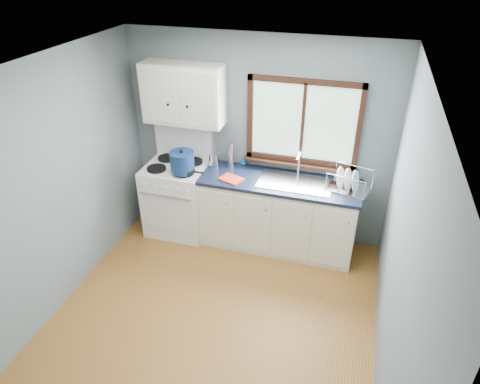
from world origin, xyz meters
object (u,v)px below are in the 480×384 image
(base_cabinets, at_px, (278,217))
(dish_rack, at_px, (348,184))
(utensil_crock, at_px, (214,160))
(sink, at_px, (295,187))
(thermos, at_px, (231,155))
(skillet, at_px, (185,170))
(gas_range, at_px, (178,196))
(stockpot, at_px, (182,162))

(base_cabinets, xyz_separation_m, dish_rack, (0.77, 0.04, 0.57))
(utensil_crock, xyz_separation_m, dish_rack, (1.63, -0.10, -0.02))
(sink, bearing_deg, dish_rack, 3.56)
(sink, relative_size, thermos, 2.61)
(skillet, bearing_deg, thermos, 40.09)
(gas_range, xyz_separation_m, stockpot, (0.17, -0.16, 0.59))
(utensil_crock, bearing_deg, stockpot, -131.78)
(skillet, bearing_deg, dish_rack, 8.43)
(skillet, distance_m, utensil_crock, 0.41)
(base_cabinets, bearing_deg, skillet, -170.51)
(utensil_crock, bearing_deg, thermos, 11.37)
(gas_range, height_order, skillet, gas_range)
(dish_rack, bearing_deg, gas_range, -164.64)
(gas_range, distance_m, skillet, 0.55)
(sink, xyz_separation_m, thermos, (-0.83, 0.18, 0.22))
(skillet, height_order, utensil_crock, utensil_crock)
(utensil_crock, distance_m, thermos, 0.22)
(skillet, relative_size, thermos, 1.13)
(utensil_crock, height_order, thermos, utensil_crock)
(utensil_crock, bearing_deg, gas_range, -161.18)
(dish_rack, bearing_deg, base_cabinets, -163.46)
(base_cabinets, bearing_deg, stockpot, -171.02)
(base_cabinets, distance_m, sink, 0.48)
(stockpot, height_order, thermos, stockpot)
(gas_range, bearing_deg, dish_rack, 1.52)
(thermos, distance_m, dish_rack, 1.43)
(sink, bearing_deg, gas_range, -179.29)
(thermos, bearing_deg, sink, -11.97)
(gas_range, xyz_separation_m, base_cabinets, (1.31, 0.02, -0.08))
(skillet, distance_m, stockpot, 0.11)
(utensil_crock, xyz_separation_m, thermos, (0.20, 0.04, 0.08))
(utensil_crock, bearing_deg, sink, -7.44)
(gas_range, distance_m, dish_rack, 2.13)
(skillet, bearing_deg, base_cabinets, 11.20)
(gas_range, height_order, utensil_crock, gas_range)
(sink, bearing_deg, utensil_crock, 172.56)
(skillet, xyz_separation_m, dish_rack, (1.88, 0.22, -0.00))
(gas_range, distance_m, thermos, 0.90)
(gas_range, bearing_deg, sink, 0.71)
(thermos, bearing_deg, base_cabinets, -15.10)
(skillet, distance_m, dish_rack, 1.89)
(gas_range, distance_m, utensil_crock, 0.69)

